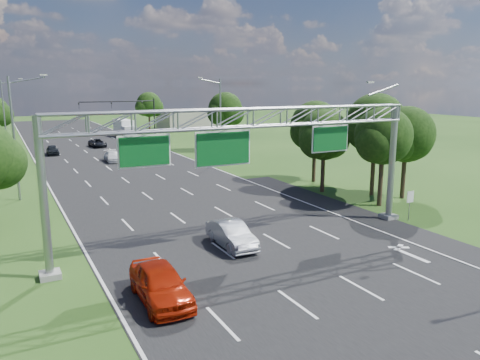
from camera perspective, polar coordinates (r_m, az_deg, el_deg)
ground at (r=44.42m, az=-10.30°, el=-0.75°), size 220.00×220.00×0.00m
road at (r=44.42m, az=-10.30°, el=-0.75°), size 18.00×180.00×0.02m
road_flare at (r=35.54m, az=13.86°, el=-4.03°), size 3.00×30.00×0.02m
sign_gantry at (r=27.00m, az=1.42°, el=6.31°), size 23.50×1.00×9.56m
regulatory_sign at (r=34.61m, az=20.03°, el=-2.25°), size 0.60×0.08×2.10m
traffic_signal at (r=79.25m, az=-12.88°, el=8.32°), size 12.21×0.24×7.00m
streetlight_l_near at (r=41.72m, az=-25.62°, el=5.26°), size 2.97×0.22×10.16m
streetlight_l_far at (r=76.63m, az=-26.71°, el=7.58°), size 2.97×0.22×10.16m
streetlight_r_mid at (r=56.96m, az=-2.58°, el=7.80°), size 2.97×0.22×10.16m
tree_cluster_right at (r=41.41m, az=14.30°, el=5.63°), size 9.91×14.60×8.68m
tree_verge_rd at (r=66.25m, az=-1.77°, el=8.40°), size 5.76×4.80×8.28m
tree_verge_re at (r=93.57m, az=-11.01°, el=8.88°), size 5.76×4.80×7.84m
building_right at (r=100.73m, az=-6.14°, el=7.39°), size 12.00×9.00×4.00m
red_coupe at (r=21.26m, az=-9.68°, el=-12.31°), size 2.08×4.94×1.67m
silver_sedan at (r=27.64m, az=-1.05°, el=-6.64°), size 1.66×4.48×1.46m
car_queue_a at (r=59.65m, az=-15.22°, el=2.80°), size 1.90×4.39×1.26m
car_queue_b at (r=74.05m, az=-16.98°, el=4.33°), size 2.28×4.42×1.19m
car_queue_c at (r=67.94m, az=-21.88°, el=3.41°), size 1.63×3.80×1.28m
car_queue_d at (r=70.99m, az=-12.58°, el=4.30°), size 1.64×4.00×1.29m
box_truck at (r=87.76m, az=-13.88°, el=6.12°), size 2.57×7.94×2.97m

